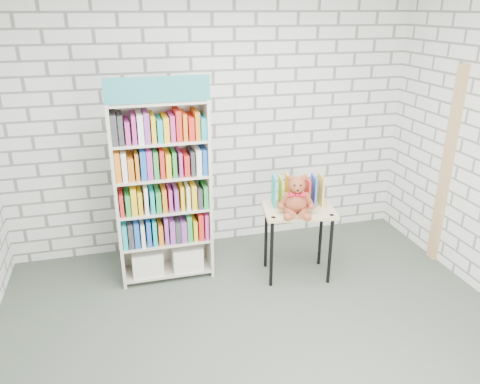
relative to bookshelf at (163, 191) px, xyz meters
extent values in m
plane|color=#424D41|center=(0.66, -1.36, -0.94)|extent=(4.50, 4.50, 0.00)
cube|color=silver|center=(0.66, 0.64, 0.46)|extent=(4.50, 0.02, 2.80)
cube|color=beige|center=(-0.44, -0.01, -0.02)|extent=(0.03, 0.36, 1.83)
cube|color=beige|center=(0.44, -0.01, -0.02)|extent=(0.03, 0.36, 1.83)
cube|color=beige|center=(0.00, 0.16, -0.02)|extent=(0.91, 0.02, 1.83)
cube|color=teal|center=(0.00, -0.17, 1.00)|extent=(0.91, 0.02, 0.22)
cube|color=beige|center=(0.00, -0.01, -0.87)|extent=(0.85, 0.34, 0.03)
cube|color=beige|center=(0.00, -0.01, -0.53)|extent=(0.85, 0.34, 0.03)
cube|color=beige|center=(0.00, -0.01, -0.18)|extent=(0.85, 0.34, 0.03)
cube|color=beige|center=(0.00, -0.01, 0.16)|extent=(0.85, 0.34, 0.03)
cube|color=beige|center=(0.00, -0.01, 0.51)|extent=(0.85, 0.34, 0.03)
cube|color=beige|center=(0.00, -0.01, 0.87)|extent=(0.85, 0.34, 0.03)
cube|color=silver|center=(-0.20, -0.01, -0.74)|extent=(0.30, 0.30, 0.24)
cube|color=silver|center=(0.20, -0.01, -0.74)|extent=(0.30, 0.30, 0.24)
cube|color=#19A5B2|center=(0.00, -0.02, -0.39)|extent=(0.85, 0.30, 0.24)
cube|color=white|center=(0.00, -0.02, -0.05)|extent=(0.85, 0.30, 0.24)
cube|color=purple|center=(0.00, -0.02, 0.30)|extent=(0.85, 0.30, 0.24)
cube|color=#333338|center=(0.00, -0.02, 0.64)|extent=(0.85, 0.30, 0.24)
cube|color=tan|center=(1.29, -0.34, -0.21)|extent=(0.76, 0.59, 0.03)
cylinder|color=black|center=(0.97, -0.48, -0.58)|extent=(0.03, 0.03, 0.71)
cylinder|color=black|center=(1.03, -0.11, -0.58)|extent=(0.03, 0.03, 0.71)
cylinder|color=black|center=(1.55, -0.58, -0.58)|extent=(0.03, 0.03, 0.71)
cylinder|color=black|center=(1.61, -0.21, -0.58)|extent=(0.03, 0.03, 0.71)
cylinder|color=black|center=(0.98, -0.47, -0.19)|extent=(0.05, 0.05, 0.01)
cylinder|color=black|center=(1.54, -0.56, -0.19)|extent=(0.05, 0.05, 0.01)
cube|color=#28ADB1|center=(1.08, -0.19, -0.05)|extent=(0.05, 0.21, 0.29)
cube|color=yellow|center=(1.14, -0.21, -0.05)|extent=(0.05, 0.21, 0.29)
cube|color=orange|center=(1.21, -0.22, -0.05)|extent=(0.05, 0.21, 0.29)
cube|color=black|center=(1.28, -0.23, -0.05)|extent=(0.05, 0.21, 0.29)
cube|color=silver|center=(1.34, -0.24, -0.05)|extent=(0.05, 0.21, 0.29)
cube|color=red|center=(1.41, -0.25, -0.05)|extent=(0.05, 0.21, 0.29)
cube|color=#3054B6|center=(1.47, -0.26, -0.05)|extent=(0.05, 0.21, 0.29)
cube|color=#ECC94E|center=(1.54, -0.27, -0.05)|extent=(0.05, 0.21, 0.29)
ellipsoid|color=maroon|center=(1.23, -0.42, -0.08)|extent=(0.23, 0.19, 0.23)
sphere|color=maroon|center=(1.22, -0.42, 0.10)|extent=(0.16, 0.16, 0.16)
sphere|color=maroon|center=(1.17, -0.39, 0.16)|extent=(0.06, 0.06, 0.06)
sphere|color=maroon|center=(1.29, -0.43, 0.16)|extent=(0.06, 0.06, 0.06)
sphere|color=maroon|center=(1.21, -0.49, 0.08)|extent=(0.07, 0.07, 0.07)
sphere|color=black|center=(1.18, -0.48, 0.12)|extent=(0.02, 0.02, 0.02)
sphere|color=black|center=(1.23, -0.50, 0.12)|extent=(0.02, 0.02, 0.02)
sphere|color=black|center=(1.20, -0.52, 0.08)|extent=(0.02, 0.02, 0.02)
cylinder|color=maroon|center=(1.11, -0.41, -0.04)|extent=(0.12, 0.12, 0.16)
cylinder|color=maroon|center=(1.33, -0.47, -0.04)|extent=(0.12, 0.09, 0.16)
sphere|color=maroon|center=(1.07, -0.42, -0.11)|extent=(0.07, 0.07, 0.07)
sphere|color=maroon|center=(1.36, -0.50, -0.11)|extent=(0.07, 0.07, 0.07)
cylinder|color=maroon|center=(1.13, -0.51, -0.15)|extent=(0.08, 0.17, 0.09)
cylinder|color=maroon|center=(1.26, -0.55, -0.15)|extent=(0.15, 0.18, 0.09)
sphere|color=maroon|center=(1.08, -0.58, -0.15)|extent=(0.08, 0.08, 0.08)
sphere|color=maroon|center=(1.26, -0.63, -0.15)|extent=(0.08, 0.08, 0.08)
cone|color=red|center=(1.17, -0.47, 0.02)|extent=(0.08, 0.08, 0.06)
cone|color=red|center=(1.24, -0.49, 0.02)|extent=(0.08, 0.08, 0.06)
sphere|color=red|center=(1.21, -0.49, 0.02)|extent=(0.03, 0.03, 0.03)
cube|color=tan|center=(2.88, -0.41, 0.11)|extent=(0.05, 0.12, 2.10)
camera|label=1|loc=(-0.36, -4.28, 1.68)|focal=35.00mm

